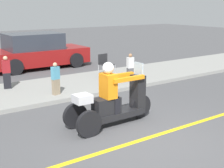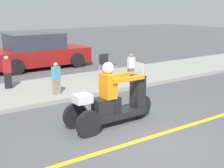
# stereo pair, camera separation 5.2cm
# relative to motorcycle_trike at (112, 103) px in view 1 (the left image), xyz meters

# --- Properties ---
(ground_plane) EXTENTS (60.00, 60.00, 0.00)m
(ground_plane) POSITION_rel_motorcycle_trike_xyz_m (0.07, -1.05, -0.53)
(ground_plane) COLOR #4C4C4F
(lane_stripe) EXTENTS (24.00, 0.12, 0.01)m
(lane_stripe) POSITION_rel_motorcycle_trike_xyz_m (-0.00, -1.05, -0.53)
(lane_stripe) COLOR gold
(lane_stripe) RESTS_ON ground
(sidewalk_strip) EXTENTS (28.00, 2.80, 0.12)m
(sidewalk_strip) POSITION_rel_motorcycle_trike_xyz_m (0.07, 3.55, -0.47)
(sidewalk_strip) COLOR gray
(sidewalk_strip) RESTS_ON ground
(motorcycle_trike) EXTENTS (2.22, 0.70, 1.48)m
(motorcycle_trike) POSITION_rel_motorcycle_trike_xyz_m (0.00, 0.00, 0.00)
(motorcycle_trike) COLOR black
(motorcycle_trike) RESTS_ON ground
(spectator_by_tree) EXTENTS (0.24, 0.16, 0.97)m
(spectator_by_tree) POSITION_rel_motorcycle_trike_xyz_m (2.67, 2.73, 0.05)
(spectator_by_tree) COLOR #515156
(spectator_by_tree) RESTS_ON sidewalk_strip
(spectator_mid_group) EXTENTS (0.27, 0.19, 1.04)m
(spectator_mid_group) POSITION_rel_motorcycle_trike_xyz_m (-1.12, 4.21, 0.09)
(spectator_mid_group) COLOR black
(spectator_mid_group) RESTS_ON sidewalk_strip
(spectator_with_child) EXTENTS (0.25, 0.18, 0.96)m
(spectator_with_child) POSITION_rel_motorcycle_trike_xyz_m (-0.15, 2.68, 0.05)
(spectator_with_child) COLOR gray
(spectator_with_child) RESTS_ON sidewalk_strip
(folding_chair_curbside) EXTENTS (0.52, 0.52, 0.82)m
(folding_chair_curbside) POSITION_rel_motorcycle_trike_xyz_m (2.42, 3.93, 0.09)
(folding_chair_curbside) COLOR #A5A8AD
(folding_chair_curbside) RESTS_ON sidewalk_strip
(parked_car_lot_right) EXTENTS (4.21, 2.05, 1.53)m
(parked_car_lot_right) POSITION_rel_motorcycle_trike_xyz_m (1.20, 7.49, 0.18)
(parked_car_lot_right) COLOR maroon
(parked_car_lot_right) RESTS_ON ground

